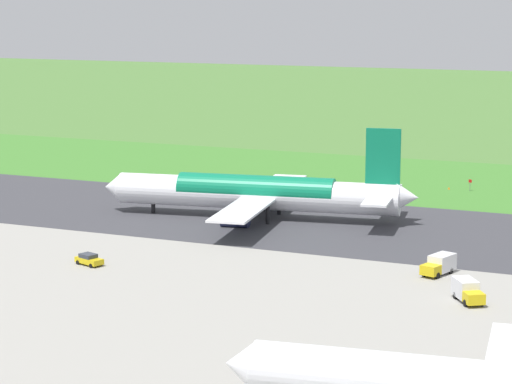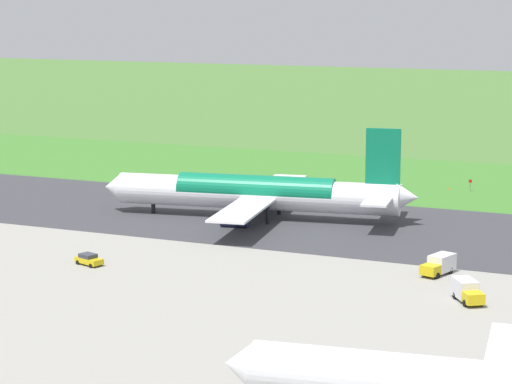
{
  "view_description": "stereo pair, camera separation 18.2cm",
  "coord_description": "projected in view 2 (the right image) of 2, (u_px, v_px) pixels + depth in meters",
  "views": [
    {
      "loc": [
        -64.45,
        158.67,
        35.8
      ],
      "look_at": [
        5.06,
        0.0,
        4.5
      ],
      "focal_mm": 74.18,
      "sensor_mm": 36.0,
      "label": 1
    },
    {
      "loc": [
        -64.62,
        158.6,
        35.8
      ],
      "look_at": [
        5.06,
        0.0,
        4.5
      ],
      "focal_mm": 74.18,
      "sensor_mm": 36.0,
      "label": 2
    }
  ],
  "objects": [
    {
      "name": "airliner_main",
      "position": [
        258.0,
        193.0,
        175.97
      ],
      "size": [
        54.02,
        44.4,
        15.88
      ],
      "color": "white",
      "rests_on": "ground"
    },
    {
      "name": "runway_asphalt",
      "position": [
        284.0,
        221.0,
        174.83
      ],
      "size": [
        600.0,
        41.04,
        0.06
      ],
      "primitive_type": "cube",
      "color": "#38383D",
      "rests_on": "ground"
    },
    {
      "name": "service_truck_baggage",
      "position": [
        467.0,
        291.0,
        127.49
      ],
      "size": [
        5.09,
        6.07,
        2.65
      ],
      "color": "gold",
      "rests_on": "ground"
    },
    {
      "name": "service_car_followme",
      "position": [
        89.0,
        259.0,
        145.27
      ],
      "size": [
        4.55,
        3.02,
        1.62
      ],
      "color": "gold",
      "rests_on": "ground"
    },
    {
      "name": "no_stopping_sign",
      "position": [
        470.0,
        184.0,
        201.76
      ],
      "size": [
        0.6,
        0.1,
        2.3
      ],
      "color": "slate",
      "rests_on": "ground"
    },
    {
      "name": "apron_concrete",
      "position": [
        59.0,
        332.0,
        115.87
      ],
      "size": [
        440.0,
        110.0,
        0.05
      ],
      "primitive_type": "cube",
      "color": "gray",
      "rests_on": "ground"
    },
    {
      "name": "traffic_cone_orange",
      "position": [
        449.0,
        188.0,
        203.81
      ],
      "size": [
        0.4,
        0.4,
        0.55
      ],
      "primitive_type": "cone",
      "color": "orange",
      "rests_on": "ground"
    },
    {
      "name": "grass_verge_foreground",
      "position": [
        354.0,
        186.0,
        207.71
      ],
      "size": [
        600.0,
        80.0,
        0.04
      ],
      "primitive_type": "cube",
      "color": "#3C782B",
      "rests_on": "ground"
    },
    {
      "name": "ground_plane",
      "position": [
        284.0,
        221.0,
        174.83
      ],
      "size": [
        800.0,
        800.0,
        0.0
      ],
      "primitive_type": "plane",
      "color": "#477233"
    },
    {
      "name": "service_truck_fuel",
      "position": [
        439.0,
        265.0,
        140.13
      ],
      "size": [
        3.84,
        6.2,
        2.65
      ],
      "color": "gold",
      "rests_on": "ground"
    }
  ]
}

